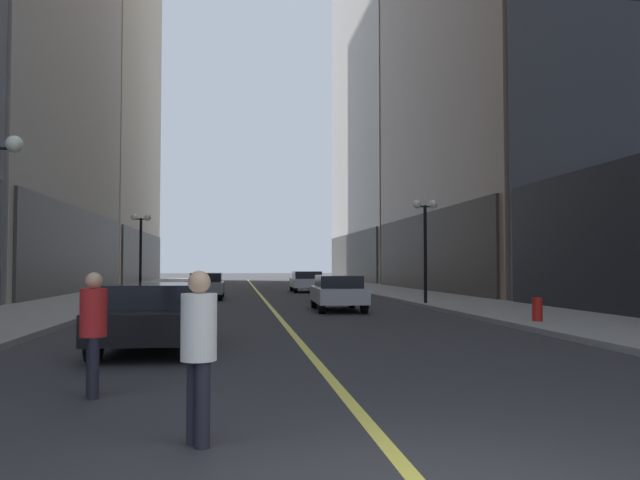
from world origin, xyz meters
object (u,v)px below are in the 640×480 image
object	(u,v)px
pedestrian_in_white_shirt	(199,344)
street_lamp_right_mid	(425,228)
car_black	(156,314)
street_lamp_left_far	(141,236)
car_grey	(207,285)
fire_hydrant_right	(537,312)
car_white	(306,281)
pedestrian_in_red_jacket	(93,325)
car_silver	(338,291)

from	to	relation	value
pedestrian_in_white_shirt	street_lamp_right_mid	xyz separation A→B (m)	(8.16, 19.14, 2.30)
car_black	street_lamp_left_far	world-z (taller)	street_lamp_left_far
car_grey	street_lamp_left_far	world-z (taller)	street_lamp_left_far
car_grey	fire_hydrant_right	size ratio (longest dim) A/B	5.83
street_lamp_left_far	fire_hydrant_right	size ratio (longest dim) A/B	5.54
car_grey	car_white	size ratio (longest dim) A/B	1.11
street_lamp_right_mid	car_black	bearing A→B (deg)	-127.60
pedestrian_in_white_shirt	street_lamp_right_mid	bearing A→B (deg)	66.91
car_black	pedestrian_in_white_shirt	xyz separation A→B (m)	(1.25, -6.93, 0.24)
pedestrian_in_red_jacket	fire_hydrant_right	size ratio (longest dim) A/B	2.01
fire_hydrant_right	pedestrian_in_red_jacket	bearing A→B (deg)	-141.40
car_black	pedestrian_in_white_shirt	size ratio (longest dim) A/B	2.63
car_grey	car_silver	bearing A→B (deg)	-59.29
car_silver	street_lamp_right_mid	xyz separation A→B (m)	(4.00, 1.91, 2.54)
street_lamp_left_far	fire_hydrant_right	world-z (taller)	street_lamp_left_far
car_grey	pedestrian_in_white_shirt	xyz separation A→B (m)	(1.11, -26.10, 0.24)
car_black	car_white	xyz separation A→B (m)	(6.09, 26.88, -0.00)
car_grey	pedestrian_in_red_jacket	bearing A→B (deg)	-90.85
car_black	street_lamp_left_far	bearing A→B (deg)	99.19
car_black	car_grey	distance (m)	19.17
car_silver	car_white	distance (m)	16.60
car_white	pedestrian_in_red_jacket	bearing A→B (deg)	-101.34
pedestrian_in_red_jacket	street_lamp_right_mid	world-z (taller)	street_lamp_right_mid
car_black	car_grey	bearing A→B (deg)	89.61
car_silver	fire_hydrant_right	xyz separation A→B (m)	(4.50, -6.80, -0.32)
car_silver	street_lamp_left_far	distance (m)	14.09
car_black	fire_hydrant_right	bearing A→B (deg)	19.49
car_black	car_white	bearing A→B (deg)	77.24
pedestrian_in_red_jacket	car_white	bearing A→B (deg)	78.66
pedestrian_in_white_shirt	street_lamp_right_mid	world-z (taller)	street_lamp_right_mid
car_white	fire_hydrant_right	world-z (taller)	car_white
pedestrian_in_red_jacket	street_lamp_left_far	bearing A→B (deg)	97.08
street_lamp_left_far	street_lamp_right_mid	bearing A→B (deg)	-34.49
car_silver	street_lamp_right_mid	distance (m)	5.11
fire_hydrant_right	pedestrian_in_white_shirt	bearing A→B (deg)	-129.69
car_white	car_silver	bearing A→B (deg)	-92.37
car_silver	car_black	bearing A→B (deg)	-117.67
street_lamp_left_far	street_lamp_right_mid	size ratio (longest dim) A/B	1.00
pedestrian_in_white_shirt	street_lamp_left_far	distance (m)	28.41
pedestrian_in_red_jacket	street_lamp_right_mid	distance (m)	19.49
car_white	street_lamp_left_far	distance (m)	11.44
pedestrian_in_white_shirt	car_white	bearing A→B (deg)	81.85
street_lamp_left_far	car_silver	bearing A→B (deg)	-50.57
pedestrian_in_white_shirt	car_black	bearing A→B (deg)	100.19
pedestrian_in_red_jacket	car_silver	bearing A→B (deg)	69.29
pedestrian_in_white_shirt	fire_hydrant_right	world-z (taller)	pedestrian_in_white_shirt
pedestrian_in_red_jacket	car_grey	bearing A→B (deg)	89.15
car_silver	street_lamp_left_far	xyz separation A→B (m)	(-8.80, 10.70, 2.54)
car_black	car_silver	distance (m)	11.63
pedestrian_in_red_jacket	fire_hydrant_right	world-z (taller)	pedestrian_in_red_jacket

